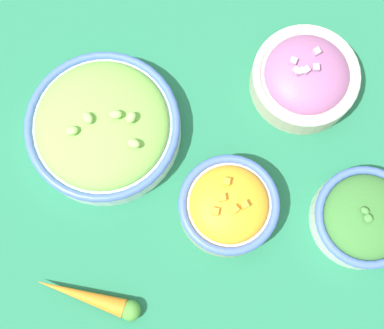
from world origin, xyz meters
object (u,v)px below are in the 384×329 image
bowl_squash (228,206)px  loose_carrot (91,298)px  bowl_broccoli (364,217)px  bowl_lettuce (103,126)px  bowl_red_onion (305,77)px

bowl_squash → loose_carrot: bowl_squash is taller
bowl_broccoli → bowl_squash: bearing=-22.8°
bowl_squash → bowl_lettuce: 0.22m
bowl_lettuce → bowl_broccoli: bowl_lettuce is taller
bowl_lettuce → bowl_red_onion: 0.31m
bowl_squash → bowl_red_onion: bearing=-139.3°
bowl_broccoli → loose_carrot: bearing=-1.8°
bowl_squash → bowl_lettuce: (0.14, -0.17, -0.00)m
bowl_squash → bowl_broccoli: bearing=157.2°
loose_carrot → bowl_lettuce: bearing=-76.0°
bowl_lettuce → loose_carrot: (0.09, 0.23, -0.02)m
bowl_squash → loose_carrot: (0.22, 0.06, -0.02)m
bowl_broccoli → bowl_lettuce: bearing=-37.6°
bowl_lettuce → bowl_red_onion: size_ratio=1.42×
bowl_red_onion → bowl_lettuce: bearing=-3.9°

